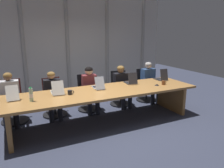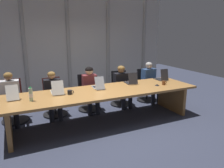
{
  "view_description": "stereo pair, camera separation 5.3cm",
  "coord_description": "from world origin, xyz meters",
  "px_view_note": "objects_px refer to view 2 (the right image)",
  "views": [
    {
      "loc": [
        -1.84,
        -4.23,
        2.04
      ],
      "look_at": [
        0.27,
        0.1,
        0.85
      ],
      "focal_mm": 34.6,
      "sensor_mm": 36.0,
      "label": 1
    },
    {
      "loc": [
        -1.79,
        -4.25,
        2.04
      ],
      "look_at": [
        0.27,
        0.1,
        0.85
      ],
      "focal_mm": 34.6,
      "sensor_mm": 36.0,
      "label": 2
    }
  ],
  "objects_px": {
    "person_left_mid": "(53,92)",
    "coffee_mug_far": "(70,92)",
    "laptop_center": "(98,86)",
    "office_chair_right_end": "(146,89)",
    "water_bottle_primary": "(31,95)",
    "person_right_end": "(150,80)",
    "coffee_mug_near": "(164,83)",
    "office_chair_center": "(89,97)",
    "laptop_right_mid": "(131,81)",
    "person_left_end": "(10,96)",
    "office_chair_right_mid": "(121,92)",
    "laptop_right_end": "(161,78)",
    "person_right_mid": "(122,83)",
    "person_center": "(90,86)",
    "office_chair_left_end": "(14,106)",
    "office_chair_left_mid": "(54,101)",
    "laptop_left_end": "(12,95)",
    "laptop_left_mid": "(57,91)",
    "conference_mic_left_side": "(157,85)"
  },
  "relations": [
    {
      "from": "office_chair_right_end",
      "to": "water_bottle_primary",
      "type": "xyz_separation_m",
      "value": [
        -3.33,
        -1.07,
        0.53
      ]
    },
    {
      "from": "laptop_right_mid",
      "to": "water_bottle_primary",
      "type": "xyz_separation_m",
      "value": [
        -2.4,
        -0.4,
        0.07
      ]
    },
    {
      "from": "laptop_left_mid",
      "to": "person_right_mid",
      "type": "distance_m",
      "value": 1.97
    },
    {
      "from": "office_chair_left_mid",
      "to": "person_right_end",
      "type": "relative_size",
      "value": 0.79
    },
    {
      "from": "office_chair_right_mid",
      "to": "coffee_mug_far",
      "type": "distance_m",
      "value": 1.98
    },
    {
      "from": "office_chair_left_end",
      "to": "office_chair_right_end",
      "type": "relative_size",
      "value": 1.03
    },
    {
      "from": "coffee_mug_near",
      "to": "person_center",
      "type": "bearing_deg",
      "value": 148.35
    },
    {
      "from": "office_chair_left_mid",
      "to": "person_right_mid",
      "type": "distance_m",
      "value": 1.86
    },
    {
      "from": "person_left_end",
      "to": "coffee_mug_near",
      "type": "relative_size",
      "value": 9.05
    },
    {
      "from": "laptop_right_end",
      "to": "laptop_left_mid",
      "type": "bearing_deg",
      "value": 94.45
    },
    {
      "from": "office_chair_right_end",
      "to": "person_right_mid",
      "type": "bearing_deg",
      "value": -75.46
    },
    {
      "from": "laptop_right_end",
      "to": "office_chair_right_end",
      "type": "xyz_separation_m",
      "value": [
        -0.0,
        0.68,
        -0.47
      ]
    },
    {
      "from": "office_chair_center",
      "to": "person_center",
      "type": "height_order",
      "value": "person_center"
    },
    {
      "from": "laptop_left_mid",
      "to": "person_right_end",
      "type": "distance_m",
      "value": 2.86
    },
    {
      "from": "laptop_left_mid",
      "to": "person_left_mid",
      "type": "xyz_separation_m",
      "value": [
        0.01,
        0.57,
        -0.18
      ]
    },
    {
      "from": "person_right_mid",
      "to": "conference_mic_left_side",
      "type": "xyz_separation_m",
      "value": [
        0.45,
        -0.95,
        0.13
      ]
    },
    {
      "from": "person_right_end",
      "to": "coffee_mug_near",
      "type": "xyz_separation_m",
      "value": [
        -0.28,
        -0.97,
        0.14
      ]
    },
    {
      "from": "person_left_end",
      "to": "person_center",
      "type": "relative_size",
      "value": 1.01
    },
    {
      "from": "laptop_right_end",
      "to": "conference_mic_left_side",
      "type": "bearing_deg",
      "value": 136.49
    },
    {
      "from": "coffee_mug_far",
      "to": "conference_mic_left_side",
      "type": "distance_m",
      "value": 2.11
    },
    {
      "from": "person_right_mid",
      "to": "water_bottle_primary",
      "type": "distance_m",
      "value": 2.61
    },
    {
      "from": "person_left_mid",
      "to": "water_bottle_primary",
      "type": "xyz_separation_m",
      "value": [
        -0.56,
        -0.91,
        0.25
      ]
    },
    {
      "from": "laptop_left_mid",
      "to": "office_chair_center",
      "type": "distance_m",
      "value": 1.29
    },
    {
      "from": "laptop_center",
      "to": "person_right_mid",
      "type": "bearing_deg",
      "value": -53.42
    },
    {
      "from": "person_left_mid",
      "to": "coffee_mug_far",
      "type": "height_order",
      "value": "person_left_mid"
    },
    {
      "from": "person_left_mid",
      "to": "coffee_mug_far",
      "type": "xyz_separation_m",
      "value": [
        0.21,
        -0.78,
        0.17
      ]
    },
    {
      "from": "office_chair_right_mid",
      "to": "person_left_end",
      "type": "distance_m",
      "value": 2.85
    },
    {
      "from": "laptop_left_end",
      "to": "coffee_mug_far",
      "type": "xyz_separation_m",
      "value": [
        1.09,
        -0.23,
        -0.01
      ]
    },
    {
      "from": "laptop_center",
      "to": "coffee_mug_far",
      "type": "distance_m",
      "value": 0.74
    },
    {
      "from": "water_bottle_primary",
      "to": "coffee_mug_near",
      "type": "relative_size",
      "value": 2.13
    },
    {
      "from": "laptop_left_mid",
      "to": "office_chair_left_end",
      "type": "relative_size",
      "value": 0.49
    },
    {
      "from": "person_left_end",
      "to": "person_left_mid",
      "type": "xyz_separation_m",
      "value": [
        0.93,
        -0.01,
        -0.03
      ]
    },
    {
      "from": "person_center",
      "to": "person_right_mid",
      "type": "height_order",
      "value": "person_center"
    },
    {
      "from": "person_left_end",
      "to": "person_right_end",
      "type": "height_order",
      "value": "same"
    },
    {
      "from": "laptop_center",
      "to": "person_right_end",
      "type": "bearing_deg",
      "value": -67.51
    },
    {
      "from": "person_right_end",
      "to": "water_bottle_primary",
      "type": "xyz_separation_m",
      "value": [
        -3.35,
        -0.92,
        0.22
      ]
    },
    {
      "from": "coffee_mug_far",
      "to": "office_chair_center",
      "type": "bearing_deg",
      "value": 52.29
    },
    {
      "from": "office_chair_center",
      "to": "coffee_mug_far",
      "type": "relative_size",
      "value": 6.77
    },
    {
      "from": "person_left_mid",
      "to": "office_chair_left_mid",
      "type": "bearing_deg",
      "value": 168.13
    },
    {
      "from": "conference_mic_left_side",
      "to": "person_left_end",
      "type": "bearing_deg",
      "value": 163.57
    },
    {
      "from": "office_chair_right_mid",
      "to": "office_chair_right_end",
      "type": "height_order",
      "value": "office_chair_right_mid"
    },
    {
      "from": "laptop_center",
      "to": "person_right_end",
      "type": "height_order",
      "value": "person_right_end"
    },
    {
      "from": "person_right_mid",
      "to": "coffee_mug_near",
      "type": "relative_size",
      "value": 8.72
    },
    {
      "from": "laptop_right_end",
      "to": "laptop_center",
      "type": "bearing_deg",
      "value": 95.0
    },
    {
      "from": "office_chair_left_mid",
      "to": "person_left_mid",
      "type": "relative_size",
      "value": 0.83
    },
    {
      "from": "office_chair_left_mid",
      "to": "office_chair_right_mid",
      "type": "bearing_deg",
      "value": 86.32
    },
    {
      "from": "laptop_right_mid",
      "to": "person_right_end",
      "type": "distance_m",
      "value": 1.09
    },
    {
      "from": "laptop_right_mid",
      "to": "office_chair_left_mid",
      "type": "distance_m",
      "value": 1.97
    },
    {
      "from": "office_chair_left_end",
      "to": "person_left_end",
      "type": "xyz_separation_m",
      "value": [
        -0.05,
        -0.16,
        0.3
      ]
    },
    {
      "from": "office_chair_right_end",
      "to": "person_right_end",
      "type": "bearing_deg",
      "value": 11.62
    }
  ]
}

